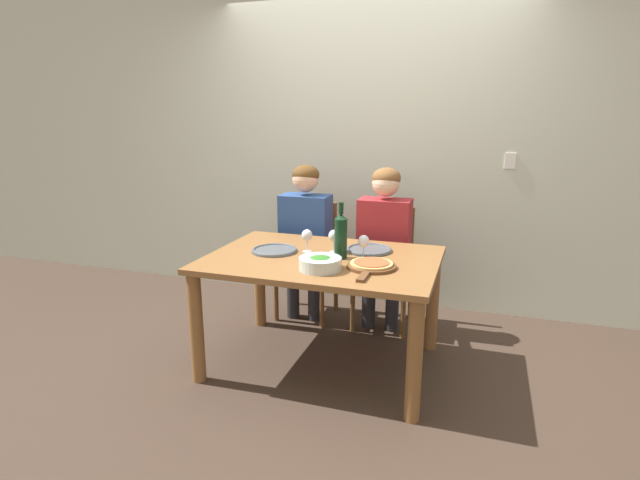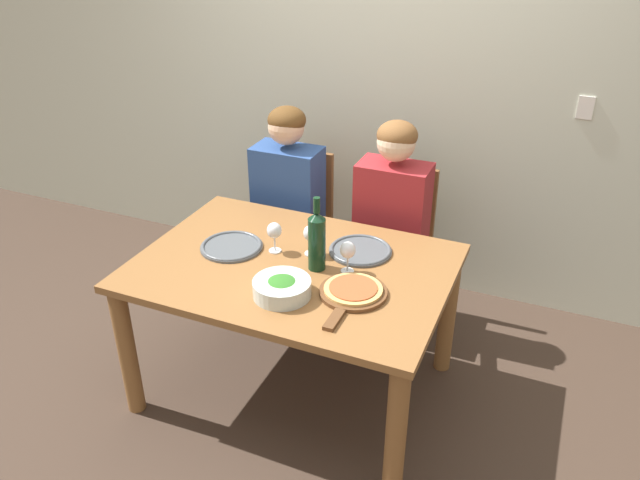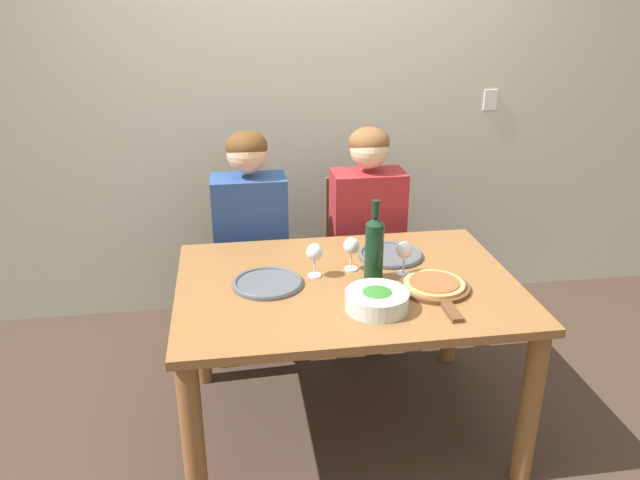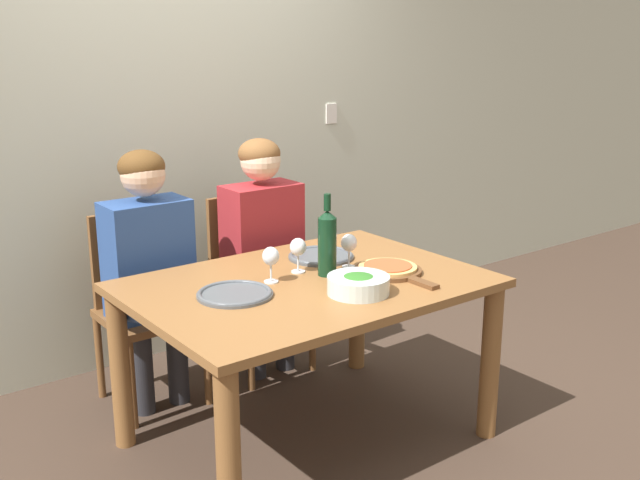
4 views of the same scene
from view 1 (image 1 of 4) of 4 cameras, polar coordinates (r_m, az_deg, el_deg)
name	(u,v)px [view 1 (image 1 of 4)]	position (r m, az deg, el deg)	size (l,w,h in m)	color
ground_plane	(322,363)	(3.40, 0.26, -13.86)	(40.00, 40.00, 0.00)	#3D2D23
back_wall	(370,145)	(4.23, 5.73, 10.81)	(10.00, 0.06, 2.70)	beige
dining_table	(322,275)	(3.15, 0.27, -4.01)	(1.43, 1.01, 0.73)	brown
chair_left	(310,254)	(4.04, -1.18, -1.66)	(0.42, 0.42, 0.91)	brown
chair_right	(386,261)	(3.89, 7.51, -2.44)	(0.42, 0.42, 0.91)	brown
person_woman	(305,228)	(3.88, -1.74, 1.40)	(0.47, 0.51, 1.22)	#28282D
person_man	(384,234)	(3.72, 7.31, 0.71)	(0.47, 0.51, 1.22)	#28282D
wine_bottle	(341,235)	(3.06, 2.39, 0.55)	(0.08, 0.08, 0.35)	black
broccoli_bowl	(320,263)	(2.86, 0.03, -2.67)	(0.25, 0.25, 0.08)	silver
dinner_plate_left	(274,250)	(3.25, -5.22, -1.16)	(0.30, 0.30, 0.02)	#4C5156
dinner_plate_right	(369,250)	(3.27, 5.63, -1.10)	(0.30, 0.30, 0.02)	#4C5156
pizza_on_board	(371,265)	(2.91, 5.86, -2.91)	(0.29, 0.43, 0.04)	brown
wine_glass_left	(307,236)	(3.20, -1.50, 0.41)	(0.07, 0.07, 0.15)	silver
wine_glass_right	(364,243)	(3.06, 5.01, -0.29)	(0.07, 0.07, 0.15)	silver
wine_glass_centre	(334,237)	(3.19, 1.60, 0.36)	(0.07, 0.07, 0.15)	silver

